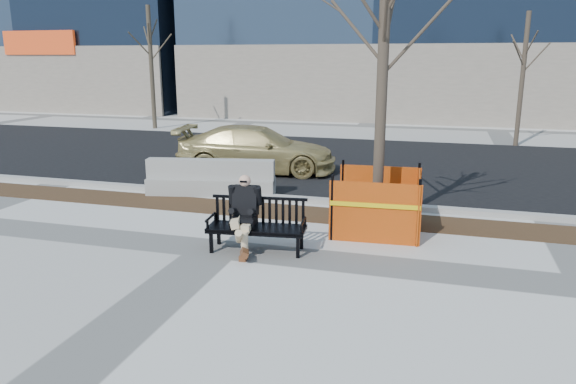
{
  "coord_description": "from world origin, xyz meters",
  "views": [
    {
      "loc": [
        3.78,
        -8.46,
        3.34
      ],
      "look_at": [
        1.13,
        0.71,
        0.96
      ],
      "focal_mm": 33.73,
      "sensor_mm": 36.0,
      "label": 1
    }
  ],
  "objects_px": {
    "sedan": "(257,172)",
    "jersey_barrier_left": "(211,195)",
    "tree_fence": "(376,230)",
    "bench": "(257,251)",
    "seated_man": "(245,249)"
  },
  "relations": [
    {
      "from": "sedan",
      "to": "tree_fence",
      "type": "bearing_deg",
      "value": -146.54
    },
    {
      "from": "seated_man",
      "to": "jersey_barrier_left",
      "type": "bearing_deg",
      "value": 115.57
    },
    {
      "from": "bench",
      "to": "jersey_barrier_left",
      "type": "xyz_separation_m",
      "value": [
        -2.43,
        3.49,
        0.0
      ]
    },
    {
      "from": "bench",
      "to": "seated_man",
      "type": "bearing_deg",
      "value": 168.5
    },
    {
      "from": "bench",
      "to": "jersey_barrier_left",
      "type": "relative_size",
      "value": 0.56
    },
    {
      "from": "sedan",
      "to": "jersey_barrier_left",
      "type": "xyz_separation_m",
      "value": [
        -0.16,
        -2.98,
        0.0
      ]
    },
    {
      "from": "bench",
      "to": "seated_man",
      "type": "height_order",
      "value": "seated_man"
    },
    {
      "from": "tree_fence",
      "to": "bench",
      "type": "bearing_deg",
      "value": -136.97
    },
    {
      "from": "seated_man",
      "to": "jersey_barrier_left",
      "type": "height_order",
      "value": "seated_man"
    },
    {
      "from": "bench",
      "to": "tree_fence",
      "type": "relative_size",
      "value": 0.28
    },
    {
      "from": "seated_man",
      "to": "tree_fence",
      "type": "xyz_separation_m",
      "value": [
        2.13,
        1.74,
        0.0
      ]
    },
    {
      "from": "sedan",
      "to": "bench",
      "type": "bearing_deg",
      "value": -168.66
    },
    {
      "from": "seated_man",
      "to": "sedan",
      "type": "relative_size",
      "value": 0.29
    },
    {
      "from": "tree_fence",
      "to": "sedan",
      "type": "bearing_deg",
      "value": 131.45
    },
    {
      "from": "tree_fence",
      "to": "sedan",
      "type": "height_order",
      "value": "tree_fence"
    }
  ]
}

